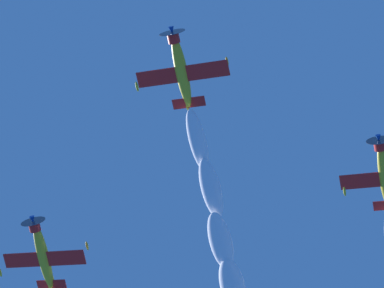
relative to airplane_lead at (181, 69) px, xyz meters
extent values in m
ellipsoid|color=gold|center=(-0.04, 0.23, -0.03)|extent=(2.34, 6.50, 1.65)
cylinder|color=red|center=(0.43, -2.64, 0.20)|extent=(1.34, 1.12, 1.28)
cone|color=#194CB2|center=(0.52, -3.25, 0.25)|extent=(0.68, 0.79, 0.62)
cylinder|color=#3F3F47|center=(0.50, -3.11, 0.24)|extent=(2.61, 0.62, 2.66)
cube|color=red|center=(-0.03, 0.42, -0.19)|extent=(8.01, 2.58, 2.13)
ellipsoid|color=gold|center=(3.76, 1.10, 0.73)|extent=(0.42, 0.91, 0.34)
ellipsoid|color=gold|center=(-3.81, -0.26, -1.12)|extent=(0.42, 0.91, 0.34)
cube|color=red|center=(-0.49, 2.98, -0.20)|extent=(2.94, 1.30, 0.84)
cube|color=gold|center=(-0.62, 3.06, 0.26)|extent=(0.53, 1.18, 1.13)
ellipsoid|color=#1E232D|center=(-0.09, -0.03, 0.38)|extent=(1.03, 1.59, 0.86)
cylinder|color=red|center=(13.36, 12.88, -0.11)|extent=(1.35, 1.14, 1.30)
cone|color=#194CB2|center=(13.46, 12.26, -0.05)|extent=(0.69, 0.80, 0.64)
cylinder|color=#3F3F47|center=(13.43, 12.40, -0.06)|extent=(2.63, 0.67, 2.69)
ellipsoid|color=gold|center=(9.15, 15.22, -1.56)|extent=(0.43, 0.91, 0.36)
ellipsoid|color=#1E232D|center=(12.84, 15.48, 0.02)|extent=(1.05, 1.60, 0.90)
ellipsoid|color=gold|center=(-17.72, 10.95, -2.14)|extent=(2.47, 6.50, 2.02)
cylinder|color=red|center=(-17.26, 8.09, -1.75)|extent=(1.37, 1.17, 1.35)
cone|color=#194CB2|center=(-17.17, 7.48, -1.66)|extent=(0.70, 0.81, 0.67)
cylinder|color=#3F3F47|center=(-17.19, 7.62, -1.68)|extent=(2.65, 0.75, 2.72)
cube|color=red|center=(-17.71, 11.12, -2.31)|extent=(7.95, 2.56, 2.54)
ellipsoid|color=gold|center=(-13.98, 11.87, -1.23)|extent=(0.44, 0.92, 0.39)
ellipsoid|color=gold|center=(-21.44, 10.37, -3.40)|extent=(0.44, 0.92, 0.39)
cube|color=red|center=(-18.18, 13.68, -2.47)|extent=(2.93, 1.30, 1.00)
cube|color=gold|center=(-18.33, 13.78, -2.02)|extent=(0.58, 1.23, 1.17)
ellipsoid|color=#1E232D|center=(-17.79, 10.70, -1.72)|extent=(1.07, 1.61, 0.96)
ellipsoid|color=white|center=(-1.03, 6.34, -0.63)|extent=(2.48, 6.53, 2.19)
ellipsoid|color=white|center=(-1.56, 10.80, -1.15)|extent=(2.74, 6.60, 2.45)
ellipsoid|color=white|center=(-2.55, 15.55, -1.96)|extent=(3.01, 6.67, 2.71)
ellipsoid|color=white|center=(-3.13, 20.03, -2.46)|extent=(3.27, 6.74, 2.97)
camera|label=1|loc=(9.02, -19.74, -67.80)|focal=79.40mm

